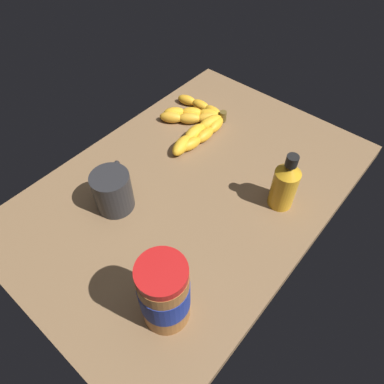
# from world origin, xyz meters

# --- Properties ---
(ground_plane) EXTENTS (0.88, 0.60, 0.03)m
(ground_plane) POSITION_xyz_m (0.00, 0.00, -0.02)
(ground_plane) COLOR brown
(banana_bunch) EXTENTS (0.23, 0.19, 0.04)m
(banana_bunch) POSITION_xyz_m (0.18, 0.14, 0.02)
(banana_bunch) COLOR gold
(banana_bunch) RESTS_ON ground_plane
(peanut_butter_jar) EXTENTS (0.09, 0.09, 0.17)m
(peanut_butter_jar) POSITION_xyz_m (-0.27, -0.17, 0.08)
(peanut_butter_jar) COLOR #9E602D
(peanut_butter_jar) RESTS_ON ground_plane
(honey_bottle) EXTENTS (0.06, 0.06, 0.15)m
(honey_bottle) POSITION_xyz_m (0.09, -0.19, 0.07)
(honey_bottle) COLOR gold
(honey_bottle) RESTS_ON ground_plane
(coffee_mug) EXTENTS (0.11, 0.10, 0.10)m
(coffee_mug) POSITION_xyz_m (-0.16, 0.10, 0.05)
(coffee_mug) COLOR #262628
(coffee_mug) RESTS_ON ground_plane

